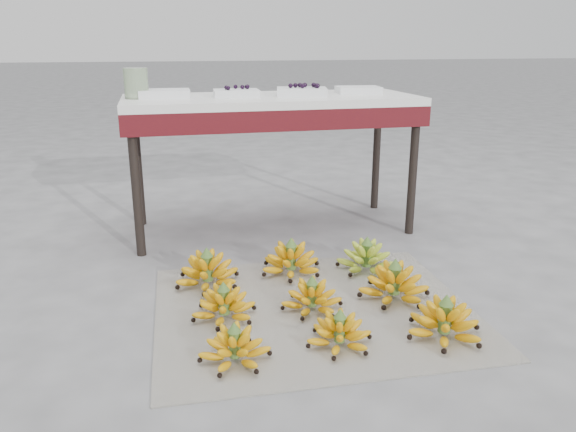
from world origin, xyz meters
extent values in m
plane|color=slate|center=(0.00, 0.00, 0.00)|extent=(60.00, 60.00, 0.00)
cube|color=silver|center=(0.07, -0.02, 0.00)|extent=(1.29, 1.09, 0.01)
ellipsoid|color=#FFB802|center=(-0.29, -0.33, 0.04)|extent=(0.29, 0.29, 0.07)
ellipsoid|color=#FFB802|center=(-0.29, -0.33, 0.07)|extent=(0.20, 0.20, 0.05)
ellipsoid|color=#FFB802|center=(-0.29, -0.33, 0.10)|extent=(0.13, 0.13, 0.04)
cylinder|color=#4B702D|center=(-0.29, -0.33, 0.07)|extent=(0.04, 0.04, 0.10)
cone|color=#4B702D|center=(-0.29, -0.33, 0.13)|extent=(0.05, 0.05, 0.04)
ellipsoid|color=#FFB802|center=(0.08, -0.31, 0.04)|extent=(0.26, 0.26, 0.07)
ellipsoid|color=#FFB802|center=(0.08, -0.31, 0.07)|extent=(0.18, 0.18, 0.05)
ellipsoid|color=#FFB802|center=(0.08, -0.31, 0.10)|extent=(0.12, 0.12, 0.04)
cylinder|color=#4B702D|center=(0.08, -0.31, 0.07)|extent=(0.04, 0.04, 0.10)
cone|color=#4B702D|center=(0.08, -0.31, 0.13)|extent=(0.05, 0.05, 0.03)
ellipsoid|color=#FFB802|center=(0.47, -0.35, 0.05)|extent=(0.37, 0.37, 0.08)
ellipsoid|color=#FFB802|center=(0.47, -0.35, 0.08)|extent=(0.26, 0.26, 0.06)
ellipsoid|color=#FFB802|center=(0.47, -0.35, 0.12)|extent=(0.17, 0.17, 0.05)
cylinder|color=#4B702D|center=(0.47, -0.35, 0.08)|extent=(0.05, 0.05, 0.11)
cone|color=#4B702D|center=(0.47, -0.35, 0.16)|extent=(0.05, 0.05, 0.04)
ellipsoid|color=#FFB802|center=(-0.29, -0.01, 0.04)|extent=(0.28, 0.28, 0.07)
ellipsoid|color=#FFB802|center=(-0.29, -0.01, 0.08)|extent=(0.20, 0.20, 0.06)
ellipsoid|color=#FFB802|center=(-0.29, -0.01, 0.11)|extent=(0.13, 0.13, 0.05)
cylinder|color=#4B702D|center=(-0.29, -0.01, 0.08)|extent=(0.04, 0.04, 0.10)
cone|color=#4B702D|center=(-0.29, -0.01, 0.14)|extent=(0.05, 0.05, 0.04)
ellipsoid|color=#FFB802|center=(0.06, -0.02, 0.04)|extent=(0.31, 0.31, 0.07)
ellipsoid|color=#FFB802|center=(0.06, -0.02, 0.07)|extent=(0.22, 0.22, 0.05)
ellipsoid|color=#FFB802|center=(0.06, -0.02, 0.10)|extent=(0.14, 0.14, 0.05)
cylinder|color=#4B702D|center=(0.06, -0.02, 0.07)|extent=(0.04, 0.04, 0.10)
cone|color=#4B702D|center=(0.06, -0.02, 0.14)|extent=(0.05, 0.05, 0.04)
ellipsoid|color=#FFB802|center=(0.42, 0.00, 0.05)|extent=(0.38, 0.38, 0.09)
ellipsoid|color=#FFB802|center=(0.42, 0.00, 0.09)|extent=(0.27, 0.27, 0.07)
ellipsoid|color=#FFB802|center=(0.42, 0.00, 0.12)|extent=(0.18, 0.18, 0.05)
cylinder|color=#4B702D|center=(0.42, 0.00, 0.09)|extent=(0.05, 0.05, 0.12)
cone|color=#4B702D|center=(0.42, 0.00, 0.16)|extent=(0.06, 0.06, 0.04)
ellipsoid|color=#FFB802|center=(-0.32, 0.32, 0.05)|extent=(0.32, 0.32, 0.09)
ellipsoid|color=#FFB802|center=(-0.32, 0.32, 0.09)|extent=(0.23, 0.23, 0.06)
ellipsoid|color=#FFB802|center=(-0.32, 0.32, 0.12)|extent=(0.15, 0.15, 0.05)
cylinder|color=#4B702D|center=(-0.32, 0.32, 0.09)|extent=(0.05, 0.05, 0.12)
cone|color=#4B702D|center=(-0.32, 0.32, 0.16)|extent=(0.06, 0.06, 0.04)
ellipsoid|color=#FFB802|center=(0.07, 0.36, 0.05)|extent=(0.33, 0.33, 0.08)
ellipsoid|color=#FFB802|center=(0.07, 0.36, 0.09)|extent=(0.23, 0.23, 0.06)
ellipsoid|color=#FFB802|center=(0.07, 0.36, 0.12)|extent=(0.15, 0.15, 0.05)
cylinder|color=#4B702D|center=(0.07, 0.36, 0.09)|extent=(0.05, 0.05, 0.12)
cone|color=#4B702D|center=(0.07, 0.36, 0.16)|extent=(0.05, 0.05, 0.04)
ellipsoid|color=#7FB026|center=(0.42, 0.31, 0.05)|extent=(0.33, 0.33, 0.08)
ellipsoid|color=#7FB026|center=(0.42, 0.31, 0.08)|extent=(0.23, 0.23, 0.06)
ellipsoid|color=#7FB026|center=(0.42, 0.31, 0.12)|extent=(0.15, 0.15, 0.05)
cylinder|color=#4B702D|center=(0.42, 0.31, 0.08)|extent=(0.04, 0.04, 0.11)
cone|color=#4B702D|center=(0.42, 0.31, 0.15)|extent=(0.05, 0.05, 0.04)
cylinder|color=black|center=(-0.61, 0.77, 0.36)|extent=(0.05, 0.05, 0.71)
cylinder|color=black|center=(0.86, 0.77, 0.36)|extent=(0.05, 0.05, 0.71)
cylinder|color=black|center=(-0.61, 1.30, 0.36)|extent=(0.05, 0.05, 0.71)
cylinder|color=black|center=(0.86, 1.30, 0.36)|extent=(0.05, 0.05, 0.71)
cube|color=#591012|center=(0.12, 1.03, 0.66)|extent=(1.57, 0.63, 0.10)
cube|color=white|center=(0.12, 1.03, 0.73)|extent=(1.57, 0.63, 0.04)
cube|color=silver|center=(-0.44, 1.07, 0.77)|extent=(0.26, 0.19, 0.04)
cube|color=silver|center=(-0.07, 1.03, 0.77)|extent=(0.25, 0.18, 0.04)
sphere|color=black|center=(0.00, 1.08, 0.80)|extent=(0.02, 0.02, 0.02)
sphere|color=black|center=(-0.11, 0.99, 0.80)|extent=(0.02, 0.02, 0.02)
sphere|color=black|center=(-0.12, 1.03, 0.80)|extent=(0.02, 0.02, 0.02)
sphere|color=black|center=(0.00, 1.04, 0.80)|extent=(0.02, 0.02, 0.02)
sphere|color=black|center=(-0.03, 1.04, 0.80)|extent=(0.02, 0.02, 0.02)
sphere|color=black|center=(-0.06, 1.07, 0.80)|extent=(0.02, 0.02, 0.02)
sphere|color=black|center=(0.00, 1.06, 0.80)|extent=(0.02, 0.02, 0.02)
cube|color=silver|center=(0.29, 1.00, 0.78)|extent=(0.30, 0.24, 0.04)
sphere|color=black|center=(0.28, 0.96, 0.81)|extent=(0.03, 0.03, 0.03)
sphere|color=black|center=(0.36, 0.95, 0.81)|extent=(0.03, 0.03, 0.03)
sphere|color=black|center=(0.28, 1.02, 0.81)|extent=(0.03, 0.03, 0.03)
sphere|color=black|center=(0.36, 0.97, 0.81)|extent=(0.03, 0.03, 0.03)
sphere|color=black|center=(0.22, 0.99, 0.81)|extent=(0.03, 0.03, 0.03)
sphere|color=black|center=(0.31, 1.03, 0.81)|extent=(0.03, 0.03, 0.03)
sphere|color=black|center=(0.25, 1.01, 0.81)|extent=(0.03, 0.03, 0.03)
sphere|color=black|center=(0.36, 1.01, 0.81)|extent=(0.03, 0.03, 0.03)
cube|color=silver|center=(0.63, 1.07, 0.77)|extent=(0.26, 0.20, 0.04)
cylinder|color=beige|center=(-0.58, 1.06, 0.83)|extent=(0.13, 0.13, 0.15)
camera|label=1|loc=(-0.51, -1.98, 1.04)|focal=35.00mm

